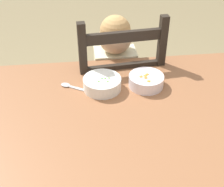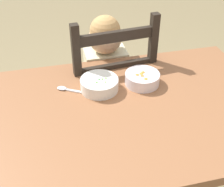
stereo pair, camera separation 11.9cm
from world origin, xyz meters
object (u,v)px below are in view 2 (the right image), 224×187
(bowl_of_peas, at_px, (99,84))
(bowl_of_carrots, at_px, (142,78))
(dining_chair, at_px, (108,98))
(child_figure, at_px, (107,75))
(spoon, at_px, (66,89))
(dining_table, at_px, (99,132))

(bowl_of_peas, distance_m, bowl_of_carrots, 0.19)
(dining_chair, xyz_separation_m, child_figure, (-0.00, -0.00, 0.16))
(bowl_of_carrots, relative_size, spoon, 1.20)
(bowl_of_peas, height_order, spoon, bowl_of_peas)
(bowl_of_peas, bearing_deg, child_figure, 71.59)
(dining_chair, xyz_separation_m, bowl_of_carrots, (0.09, -0.30, 0.31))
(bowl_of_peas, bearing_deg, dining_table, -103.38)
(dining_table, xyz_separation_m, dining_chair, (0.14, 0.45, -0.18))
(dining_chair, height_order, child_figure, dining_chair)
(bowl_of_peas, bearing_deg, bowl_of_carrots, -0.01)
(dining_chair, distance_m, child_figure, 0.16)
(child_figure, xyz_separation_m, spoon, (-0.24, -0.26, 0.13))
(dining_table, xyz_separation_m, bowl_of_peas, (0.04, 0.15, 0.13))
(bowl_of_peas, relative_size, bowl_of_carrots, 1.07)
(spoon, bearing_deg, dining_chair, 47.27)
(dining_chair, relative_size, spoon, 7.83)
(spoon, bearing_deg, dining_table, -60.31)
(child_figure, bearing_deg, bowl_of_peas, -108.41)
(dining_chair, relative_size, child_figure, 1.05)
(dining_chair, xyz_separation_m, bowl_of_peas, (-0.10, -0.30, 0.31))
(bowl_of_carrots, xyz_separation_m, spoon, (-0.34, 0.03, -0.02))
(dining_table, relative_size, spoon, 11.51)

